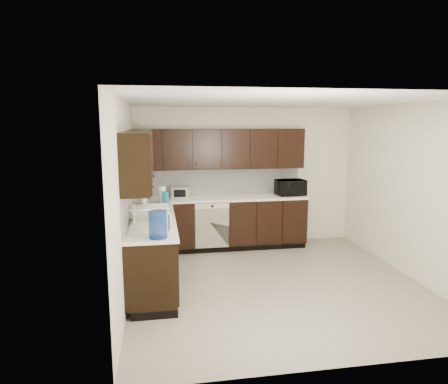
# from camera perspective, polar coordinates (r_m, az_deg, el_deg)

# --- Properties ---
(floor) EXTENTS (4.00, 4.00, 0.00)m
(floor) POSITION_cam_1_polar(r_m,az_deg,el_deg) (5.80, 7.33, -12.78)
(floor) COLOR gray
(floor) RESTS_ON ground
(ceiling) EXTENTS (4.00, 4.00, 0.00)m
(ceiling) POSITION_cam_1_polar(r_m,az_deg,el_deg) (5.36, 7.93, 12.71)
(ceiling) COLOR white
(ceiling) RESTS_ON wall_back
(wall_back) EXTENTS (4.00, 0.02, 2.50)m
(wall_back) POSITION_cam_1_polar(r_m,az_deg,el_deg) (7.35, 3.07, 2.25)
(wall_back) COLOR silver
(wall_back) RESTS_ON floor
(wall_left) EXTENTS (0.02, 4.00, 2.50)m
(wall_left) POSITION_cam_1_polar(r_m,az_deg,el_deg) (5.22, -13.86, -1.19)
(wall_left) COLOR silver
(wall_left) RESTS_ON floor
(wall_right) EXTENTS (0.02, 4.00, 2.50)m
(wall_right) POSITION_cam_1_polar(r_m,az_deg,el_deg) (6.32, 25.23, 0.05)
(wall_right) COLOR silver
(wall_right) RESTS_ON floor
(wall_front) EXTENTS (4.00, 0.02, 2.50)m
(wall_front) POSITION_cam_1_polar(r_m,az_deg,el_deg) (3.63, 16.93, -6.19)
(wall_front) COLOR silver
(wall_front) RESTS_ON floor
(lower_cabinets) EXTENTS (3.00, 2.80, 0.90)m
(lower_cabinets) POSITION_cam_1_polar(r_m,az_deg,el_deg) (6.51, -4.02, -6.31)
(lower_cabinets) COLOR black
(lower_cabinets) RESTS_ON floor
(countertop) EXTENTS (3.03, 2.83, 0.04)m
(countertop) POSITION_cam_1_polar(r_m,az_deg,el_deg) (6.38, -4.09, -1.95)
(countertop) COLOR white
(countertop) RESTS_ON lower_cabinets
(backsplash) EXTENTS (3.00, 2.80, 0.48)m
(backsplash) POSITION_cam_1_polar(r_m,az_deg,el_deg) (6.53, -6.13, 0.61)
(backsplash) COLOR white
(backsplash) RESTS_ON countertop
(upper_cabinets) EXTENTS (3.00, 2.80, 0.70)m
(upper_cabinets) POSITION_cam_1_polar(r_m,az_deg,el_deg) (6.35, -5.12, 5.73)
(upper_cabinets) COLOR black
(upper_cabinets) RESTS_ON wall_back
(dishwasher) EXTENTS (0.58, 0.04, 0.78)m
(dishwasher) POSITION_cam_1_polar(r_m,az_deg,el_deg) (6.80, -1.69, -4.43)
(dishwasher) COLOR beige
(dishwasher) RESTS_ON lower_cabinets
(sink) EXTENTS (0.54, 0.82, 0.42)m
(sink) POSITION_cam_1_polar(r_m,az_deg,el_deg) (5.28, -10.24, -5.05)
(sink) COLOR beige
(sink) RESTS_ON countertop
(microwave) EXTENTS (0.53, 0.38, 0.28)m
(microwave) POSITION_cam_1_polar(r_m,az_deg,el_deg) (7.25, 9.46, 0.64)
(microwave) COLOR black
(microwave) RESTS_ON countertop
(soap_bottle_a) EXTENTS (0.10, 0.10, 0.21)m
(soap_bottle_a) POSITION_cam_1_polar(r_m,az_deg,el_deg) (5.16, -8.06, -3.48)
(soap_bottle_a) COLOR gray
(soap_bottle_a) RESTS_ON countertop
(soap_bottle_b) EXTENTS (0.11, 0.11, 0.26)m
(soap_bottle_b) POSITION_cam_1_polar(r_m,az_deg,el_deg) (6.23, -11.36, -1.01)
(soap_bottle_b) COLOR gray
(soap_bottle_b) RESTS_ON countertop
(toaster_oven) EXTENTS (0.34, 0.27, 0.20)m
(toaster_oven) POSITION_cam_1_polar(r_m,az_deg,el_deg) (6.94, -6.19, -0.02)
(toaster_oven) COLOR silver
(toaster_oven) RESTS_ON countertop
(storage_bin) EXTENTS (0.53, 0.43, 0.19)m
(storage_bin) POSITION_cam_1_polar(r_m,az_deg,el_deg) (5.39, -10.57, -3.09)
(storage_bin) COLOR white
(storage_bin) RESTS_ON countertop
(blue_pitcher) EXTENTS (0.23, 0.23, 0.31)m
(blue_pitcher) POSITION_cam_1_polar(r_m,az_deg,el_deg) (4.56, -9.43, -4.63)
(blue_pitcher) COLOR navy
(blue_pitcher) RESTS_ON countertop
(teal_tumbler) EXTENTS (0.10, 0.10, 0.22)m
(teal_tumbler) POSITION_cam_1_polar(r_m,az_deg,el_deg) (6.31, -8.35, -0.95)
(teal_tumbler) COLOR #0B6C80
(teal_tumbler) RESTS_ON countertop
(paper_towel_roll) EXTENTS (0.16, 0.16, 0.26)m
(paper_towel_roll) POSITION_cam_1_polar(r_m,az_deg,el_deg) (6.57, -8.82, -0.35)
(paper_towel_roll) COLOR white
(paper_towel_roll) RESTS_ON countertop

